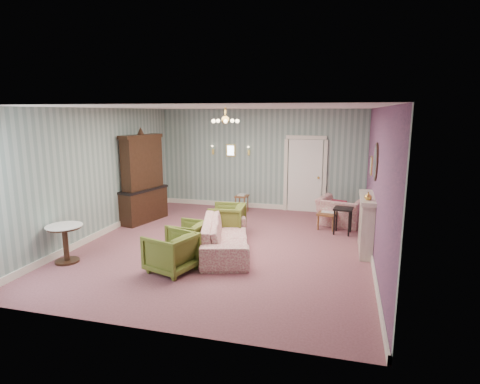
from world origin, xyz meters
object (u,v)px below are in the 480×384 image
(olive_chair_c, at_px, (227,218))
(sofa_chintz, at_px, (225,231))
(coffee_table, at_px, (328,219))
(side_table_black, at_px, (343,221))
(fireplace, at_px, (366,224))
(olive_chair_a, at_px, (171,250))
(olive_chair_b, at_px, (188,235))
(pedestal_table, at_px, (66,244))
(dresser, at_px, (142,176))
(wingback_chair, at_px, (341,207))

(olive_chair_c, xyz_separation_m, sofa_chintz, (0.31, -1.15, 0.05))
(coffee_table, height_order, side_table_black, side_table_black)
(olive_chair_c, relative_size, side_table_black, 1.26)
(sofa_chintz, height_order, fireplace, fireplace)
(olive_chair_c, distance_m, side_table_black, 2.70)
(olive_chair_a, bearing_deg, fireplace, 138.14)
(olive_chair_b, xyz_separation_m, olive_chair_c, (0.43, 1.34, 0.05))
(side_table_black, bearing_deg, coffee_table, 124.94)
(olive_chair_c, relative_size, pedestal_table, 1.08)
(olive_chair_b, bearing_deg, coffee_table, 141.23)
(olive_chair_b, distance_m, side_table_black, 3.67)
(sofa_chintz, distance_m, side_table_black, 2.96)
(olive_chair_b, xyz_separation_m, pedestal_table, (-2.02, -1.13, 0.02))
(dresser, bearing_deg, olive_chair_b, -29.52)
(coffee_table, distance_m, pedestal_table, 5.98)
(coffee_table, relative_size, pedestal_table, 1.10)
(dresser, bearing_deg, olive_chair_a, -40.26)
(olive_chair_b, height_order, dresser, dresser)
(sofa_chintz, relative_size, wingback_chair, 2.13)
(fireplace, bearing_deg, pedestal_table, -158.99)
(olive_chair_c, bearing_deg, side_table_black, 100.64)
(dresser, relative_size, fireplace, 1.71)
(coffee_table, bearing_deg, side_table_black, -55.06)
(dresser, height_order, coffee_table, dresser)
(olive_chair_c, bearing_deg, pedestal_table, -49.77)
(fireplace, height_order, coffee_table, fireplace)
(fireplace, bearing_deg, dresser, 170.58)
(olive_chair_b, relative_size, side_table_black, 1.11)
(olive_chair_b, distance_m, wingback_chair, 4.12)
(olive_chair_a, height_order, side_table_black, olive_chair_a)
(olive_chair_b, height_order, wingback_chair, wingback_chair)
(olive_chair_c, relative_size, sofa_chintz, 0.35)
(olive_chair_a, distance_m, side_table_black, 4.26)
(sofa_chintz, bearing_deg, coffee_table, -55.41)
(olive_chair_a, distance_m, olive_chair_b, 1.03)
(side_table_black, bearing_deg, fireplace, -66.75)
(dresser, distance_m, pedestal_table, 3.14)
(olive_chair_a, relative_size, coffee_table, 0.98)
(dresser, xyz_separation_m, pedestal_table, (0.00, -3.03, -0.83))
(olive_chair_a, height_order, olive_chair_b, olive_chair_a)
(sofa_chintz, bearing_deg, olive_chair_b, 88.72)
(olive_chair_a, bearing_deg, dresser, -126.56)
(fireplace, bearing_deg, wingback_chair, 105.53)
(olive_chair_a, xyz_separation_m, olive_chair_b, (-0.10, 1.02, -0.04))
(wingback_chair, xyz_separation_m, dresser, (-4.99, -0.94, 0.73))
(wingback_chair, distance_m, dresser, 5.13)
(coffee_table, bearing_deg, dresser, -172.04)
(olive_chair_b, distance_m, pedestal_table, 2.31)
(sofa_chintz, height_order, side_table_black, sofa_chintz)
(olive_chair_c, bearing_deg, coffee_table, 113.41)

